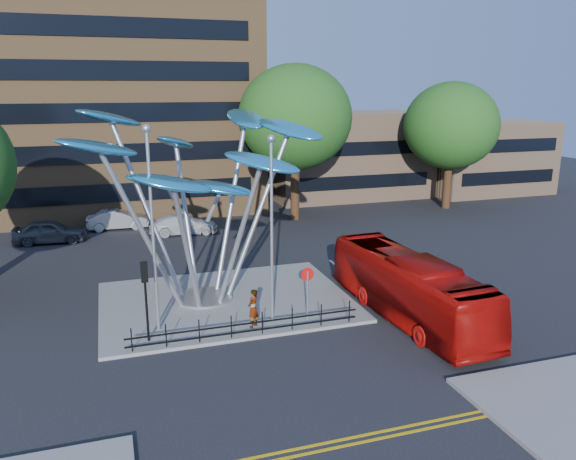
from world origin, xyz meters
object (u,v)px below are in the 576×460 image
object	(u,v)px
tree_right	(295,118)
parked_car_right	(184,224)
pedestrian	(253,308)
parked_car_mid	(118,220)
tree_far	(451,126)
leaf_sculpture	(197,163)
red_bus	(408,287)
street_lamp_left	(152,213)
traffic_light_island	(145,285)
parked_car_left	(50,231)
no_entry_sign_island	(307,285)
street_lamp_right	(272,213)

from	to	relation	value
tree_right	parked_car_right	bearing A→B (deg)	-168.39
pedestrian	parked_car_mid	xyz separation A→B (m)	(-5.13, 20.50, -0.29)
tree_far	leaf_sculpture	xyz separation A→B (m)	(-24.07, -15.32, -0.23)
red_bus	street_lamp_left	bearing A→B (deg)	167.89
traffic_light_island	parked_car_mid	distance (m)	20.60
leaf_sculpture	parked_car_right	xyz separation A→B (m)	(0.93, 13.44, -6.17)
parked_car_left	parked_car_mid	xyz separation A→B (m)	(4.50, 2.49, -0.07)
tree_far	parked_car_right	distance (m)	24.08
no_entry_sign_island	parked_car_left	world-z (taller)	no_entry_sign_island
traffic_light_island	parked_car_left	xyz separation A→B (m)	(-5.14, 18.01, -1.81)
leaf_sculpture	red_bus	xyz separation A→B (m)	(8.67, -5.01, -5.39)
parked_car_mid	leaf_sculpture	bearing A→B (deg)	-166.75
pedestrian	no_entry_sign_island	bearing A→B (deg)	137.73
pedestrian	parked_car_right	bearing A→B (deg)	-130.59
street_lamp_right	parked_car_mid	world-z (taller)	street_lamp_right
leaf_sculpture	parked_car_mid	distance (m)	17.80
pedestrian	traffic_light_island	bearing A→B (deg)	-42.64
pedestrian	parked_car_right	xyz separation A→B (m)	(-0.63, 17.62, -0.31)
leaf_sculpture	parked_car_mid	size ratio (longest dim) A/B	2.87
no_entry_sign_island	red_bus	world-z (taller)	red_bus
no_entry_sign_island	parked_car_left	size ratio (longest dim) A/B	0.52
parked_car_mid	traffic_light_island	bearing A→B (deg)	-177.30
parked_car_left	parked_car_mid	distance (m)	5.15
parked_car_right	tree_far	bearing A→B (deg)	-82.08
leaf_sculpture	red_bus	bearing A→B (deg)	-30.05
parked_car_left	tree_far	bearing A→B (deg)	-83.01
street_lamp_right	parked_car_right	size ratio (longest dim) A/B	1.71
street_lamp_right	pedestrian	distance (m)	4.23
red_bus	pedestrian	bearing A→B (deg)	170.59
tree_right	red_bus	size ratio (longest dim) A/B	1.14
pedestrian	leaf_sculpture	bearing A→B (deg)	-112.24
street_lamp_left	no_entry_sign_island	size ratio (longest dim) A/B	3.59
leaf_sculpture	street_lamp_right	size ratio (longest dim) A/B	1.53
street_lamp_left	traffic_light_island	size ratio (longest dim) A/B	2.57
street_lamp_right	red_bus	world-z (taller)	street_lamp_right
street_lamp_left	no_entry_sign_island	xyz separation A→B (m)	(6.50, -0.98, -3.54)
tree_right	parked_car_right	size ratio (longest dim) A/B	2.49
parked_car_left	parked_car_right	size ratio (longest dim) A/B	0.97
pedestrian	parked_car_right	distance (m)	17.63
tree_far	pedestrian	distance (m)	30.40
parked_car_mid	parked_car_right	size ratio (longest dim) A/B	0.91
red_bus	parked_car_mid	size ratio (longest dim) A/B	2.40
street_lamp_right	parked_car_left	distance (m)	20.93
leaf_sculpture	parked_car_mid	xyz separation A→B (m)	(-3.57, 16.32, -6.14)
street_lamp_right	parked_car_left	world-z (taller)	street_lamp_right
street_lamp_left	pedestrian	world-z (taller)	street_lamp_left
leaf_sculpture	street_lamp_left	size ratio (longest dim) A/B	1.45
tree_right	pedestrian	bearing A→B (deg)	-113.59
street_lamp_right	parked_car_right	xyz separation A→B (m)	(-1.64, 17.12, -4.39)
tree_far	street_lamp_left	size ratio (longest dim) A/B	1.23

